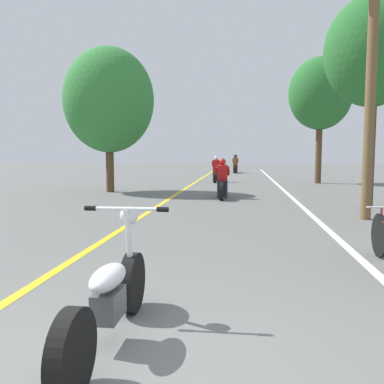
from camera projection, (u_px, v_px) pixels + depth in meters
name	position (u px, v px, depth m)	size (l,w,h in m)	color
lane_stripe_center	(176.00, 195.00, 15.41)	(0.14, 48.00, 0.01)	yellow
lane_stripe_edge	(291.00, 196.00, 14.89)	(0.14, 48.00, 0.01)	white
utility_pole	(371.00, 92.00, 9.47)	(1.10, 0.24, 5.86)	brown
roadside_tree_right_near	(373.00, 52.00, 11.50)	(2.72, 2.45, 6.04)	#513A23
roadside_tree_right_far	(320.00, 94.00, 20.87)	(3.23, 2.91, 6.49)	#513A23
roadside_tree_left	(109.00, 100.00, 16.25)	(3.64, 3.27, 5.79)	#513A23
motorcycle_foreground	(110.00, 297.00, 3.39)	(0.81, 2.07, 1.09)	black
motorcycle_rider_lead	(222.00, 183.00, 14.24)	(0.50, 1.99, 1.40)	black
motorcycle_rider_mid	(216.00, 172.00, 22.11)	(0.50, 2.12, 1.42)	black
motorcycle_rider_far	(235.00, 166.00, 32.12)	(0.50, 2.12, 1.46)	black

